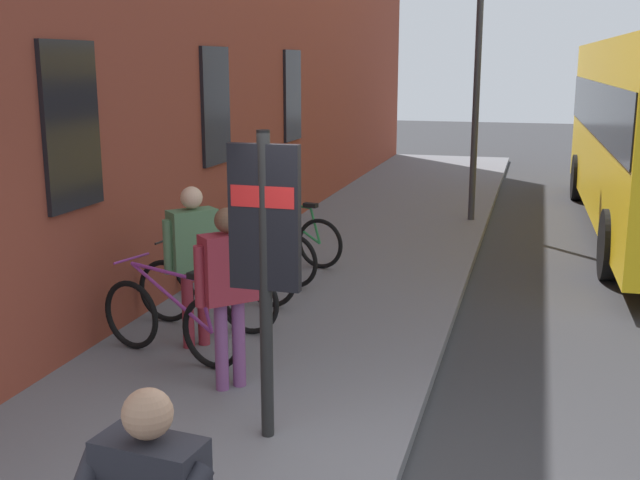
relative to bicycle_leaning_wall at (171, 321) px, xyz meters
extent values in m
plane|color=#2D2D30|center=(3.94, -3.56, -0.51)|extent=(60.00, 60.00, 0.00)
cube|color=slate|center=(5.94, -0.81, -0.45)|extent=(24.00, 3.50, 0.12)
cube|color=black|center=(-0.06, 0.92, 1.89)|extent=(0.90, 0.06, 1.60)
cube|color=black|center=(3.44, 0.92, 1.89)|extent=(0.90, 0.06, 1.60)
cube|color=black|center=(6.94, 0.92, 1.89)|extent=(0.90, 0.06, 1.60)
torus|color=black|center=(0.14, 0.51, -0.03)|extent=(0.25, 0.71, 0.72)
torus|color=black|center=(-0.14, -0.50, -0.03)|extent=(0.25, 0.71, 0.72)
cylinder|color=#8C338C|center=(0.00, -0.02, 0.25)|extent=(0.31, 0.99, 0.58)
cylinder|color=#8C338C|center=(0.02, 0.06, 0.50)|extent=(0.26, 0.83, 0.09)
cylinder|color=#8C338C|center=(-0.12, -0.42, 0.22)|extent=(0.08, 0.19, 0.51)
cube|color=black|center=(-0.10, -0.35, 0.51)|extent=(0.15, 0.22, 0.06)
cylinder|color=#8C338C|center=(0.13, 0.47, 0.57)|extent=(0.47, 0.15, 0.02)
torus|color=black|center=(1.01, 0.55, -0.03)|extent=(0.15, 0.72, 0.72)
torus|color=black|center=(0.88, -0.49, -0.03)|extent=(0.15, 0.72, 0.72)
cylinder|color=black|center=(0.94, 0.01, 0.25)|extent=(0.17, 1.01, 0.58)
cylinder|color=black|center=(0.95, 0.08, 0.50)|extent=(0.15, 0.85, 0.09)
cylinder|color=black|center=(0.89, -0.41, 0.22)|extent=(0.06, 0.19, 0.51)
cube|color=black|center=(0.90, -0.34, 0.51)|extent=(0.13, 0.21, 0.06)
cylinder|color=black|center=(1.01, 0.50, 0.57)|extent=(0.48, 0.09, 0.02)
torus|color=black|center=(2.04, 0.64, -0.03)|extent=(0.19, 0.72, 0.72)
torus|color=black|center=(1.84, -0.39, -0.03)|extent=(0.19, 0.72, 0.72)
cylinder|color=#1E4CA5|center=(1.93, 0.10, 0.25)|extent=(0.23, 1.01, 0.58)
cylinder|color=#1E4CA5|center=(1.95, 0.17, 0.50)|extent=(0.20, 0.84, 0.09)
cylinder|color=#1E4CA5|center=(1.85, -0.32, 0.22)|extent=(0.07, 0.19, 0.51)
cube|color=black|center=(1.87, -0.25, 0.51)|extent=(0.14, 0.22, 0.06)
cylinder|color=#1E4CA5|center=(2.03, 0.59, 0.57)|extent=(0.48, 0.11, 0.02)
torus|color=black|center=(2.99, 0.59, -0.03)|extent=(0.25, 0.71, 0.72)
torus|color=black|center=(2.71, -0.42, -0.03)|extent=(0.25, 0.71, 0.72)
cylinder|color=#1E4CA5|center=(2.84, 0.06, 0.25)|extent=(0.31, 0.99, 0.58)
cylinder|color=#1E4CA5|center=(2.86, 0.13, 0.50)|extent=(0.26, 0.83, 0.09)
cylinder|color=#1E4CA5|center=(2.73, -0.35, 0.22)|extent=(0.08, 0.19, 0.51)
cube|color=black|center=(2.75, -0.28, 0.51)|extent=(0.15, 0.22, 0.06)
cylinder|color=#1E4CA5|center=(2.98, 0.54, 0.57)|extent=(0.47, 0.15, 0.02)
torus|color=black|center=(3.97, 0.54, -0.03)|extent=(0.22, 0.72, 0.72)
torus|color=black|center=(3.74, -0.49, -0.03)|extent=(0.22, 0.72, 0.72)
cylinder|color=#267F3F|center=(3.85, 0.00, 0.25)|extent=(0.26, 1.00, 0.58)
cylinder|color=#267F3F|center=(3.87, 0.08, 0.50)|extent=(0.23, 0.84, 0.09)
cylinder|color=#267F3F|center=(3.75, -0.41, 0.22)|extent=(0.08, 0.19, 0.51)
cube|color=black|center=(3.77, -0.34, 0.51)|extent=(0.14, 0.22, 0.06)
cylinder|color=#267F3F|center=(3.96, 0.49, 0.57)|extent=(0.47, 0.13, 0.02)
cylinder|color=black|center=(-1.30, -1.46, 0.81)|extent=(0.10, 0.10, 2.40)
cube|color=black|center=(-1.30, -1.46, 1.36)|extent=(0.09, 0.55, 1.10)
cube|color=red|center=(-1.30, -1.46, 1.53)|extent=(0.10, 0.50, 0.16)
cylinder|color=black|center=(4.67, -4.44, -0.01)|extent=(1.01, 0.27, 1.00)
cylinder|color=black|center=(11.39, -4.28, -0.01)|extent=(1.01, 0.27, 1.00)
cylinder|color=maroon|center=(0.45, -0.15, 0.02)|extent=(0.12, 0.12, 0.82)
cylinder|color=maroon|center=(0.32, -0.03, 0.02)|extent=(0.12, 0.12, 0.82)
cube|color=#4C724C|center=(0.39, -0.09, 0.74)|extent=(0.52, 0.50, 0.62)
sphere|color=#D8AD8C|center=(0.39, -0.09, 1.17)|extent=(0.22, 0.22, 0.22)
cylinder|color=#4C724C|center=(0.59, -0.27, 0.70)|extent=(0.10, 0.10, 0.55)
cylinder|color=#4C724C|center=(0.18, 0.09, 0.70)|extent=(0.10, 0.10, 0.55)
cylinder|color=#723F72|center=(-0.57, -0.77, 0.02)|extent=(0.12, 0.12, 0.81)
cylinder|color=#723F72|center=(-0.45, -0.89, 0.02)|extent=(0.12, 0.12, 0.81)
cube|color=maroon|center=(-0.51, -0.83, 0.73)|extent=(0.51, 0.50, 0.61)
sphere|color=brown|center=(-0.51, -0.83, 1.16)|extent=(0.22, 0.22, 0.22)
cylinder|color=maroon|center=(-0.70, -0.65, 0.69)|extent=(0.09, 0.09, 0.54)
cylinder|color=maroon|center=(-0.31, -1.02, 0.69)|extent=(0.09, 0.09, 0.54)
sphere|color=tan|center=(-4.03, -1.92, 1.10)|extent=(0.21, 0.21, 0.21)
cylinder|color=#333338|center=(7.90, -2.26, 1.99)|extent=(0.12, 0.12, 4.75)
camera|label=1|loc=(-6.67, -3.38, 2.50)|focal=43.95mm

